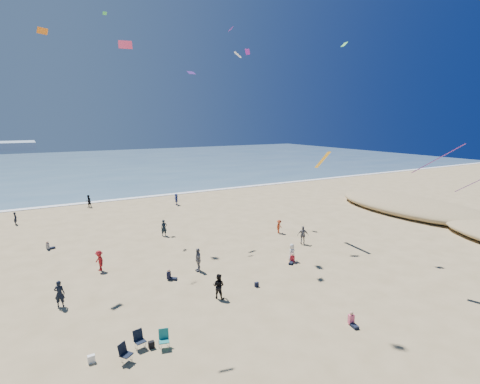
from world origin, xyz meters
TOP-DOWN VIEW (x-y plane):
  - ground at (0.00, 0.00)m, footprint 220.00×220.00m
  - ocean at (0.00, 95.00)m, footprint 220.00×100.00m
  - surf_line at (0.00, 45.00)m, footprint 220.00×1.20m
  - standing_flyers at (3.43, 14.74)m, footprint 29.64×50.81m
  - seated_group at (2.19, 9.13)m, footprint 18.65×33.05m
  - chair_cluster at (-5.26, 5.34)m, footprint 2.79×1.57m
  - white_tote at (-7.74, 5.89)m, footprint 0.35×0.20m
  - black_backpack at (-4.80, 5.59)m, footprint 0.30×0.22m
  - navy_bag at (4.00, 9.06)m, footprint 0.28×0.18m
  - kites_aloft at (9.09, 13.12)m, footprint 36.29×36.75m

SIDE VIEW (x-z plane):
  - ground at x=0.00m, z-range 0.00..0.00m
  - ocean at x=0.00m, z-range 0.00..0.06m
  - surf_line at x=0.00m, z-range 0.00..0.08m
  - navy_bag at x=4.00m, z-range 0.00..0.34m
  - black_backpack at x=-4.80m, z-range 0.00..0.38m
  - white_tote at x=-7.74m, z-range 0.00..0.40m
  - seated_group at x=2.19m, z-range 0.00..0.84m
  - chair_cluster at x=-5.26m, z-range 0.00..1.00m
  - standing_flyers at x=3.43m, z-range -0.09..1.81m
  - kites_aloft at x=9.09m, z-range 1.41..29.18m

